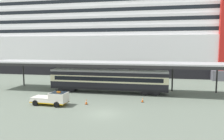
{
  "coord_description": "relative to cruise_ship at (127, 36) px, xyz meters",
  "views": [
    {
      "loc": [
        5.91,
        -24.83,
        8.3
      ],
      "look_at": [
        -0.61,
        8.44,
        4.5
      ],
      "focal_mm": 33.99,
      "sensor_mm": 36.0,
      "label": 1
    }
  ],
  "objects": [
    {
      "name": "train_carriage",
      "position": [
        0.48,
        -30.78,
        -9.14
      ],
      "size": [
        21.03,
        2.81,
        4.11
      ],
      "color": "black",
      "rests_on": "ground"
    },
    {
      "name": "cruise_ship",
      "position": [
        0.0,
        0.0,
        0.0
      ],
      "size": [
        145.27,
        23.26,
        33.68
      ],
      "color": "black",
      "rests_on": "ground"
    },
    {
      "name": "ground_plane",
      "position": [
        2.52,
        -42.83,
        -11.45
      ],
      "size": [
        400.0,
        400.0,
        0.0
      ],
      "primitive_type": "plane",
      "color": "slate"
    },
    {
      "name": "traffic_cone_near",
      "position": [
        6.96,
        -36.52,
        -11.1
      ],
      "size": [
        0.36,
        0.36,
        0.71
      ],
      "color": "black",
      "rests_on": "ground"
    },
    {
      "name": "service_truck",
      "position": [
        -5.44,
        -40.48,
        -10.46
      ],
      "size": [
        5.31,
        2.5,
        2.02
      ],
      "color": "silver",
      "rests_on": "ground"
    },
    {
      "name": "platform_canopy",
      "position": [
        0.48,
        -30.37,
        -6.2
      ],
      "size": [
        45.87,
        6.43,
        5.48
      ],
      "color": "#B2B2B2",
      "rests_on": "ground"
    },
    {
      "name": "traffic_cone_mid",
      "position": [
        -0.9,
        -39.24,
        -11.06
      ],
      "size": [
        0.36,
        0.36,
        0.79
      ],
      "color": "black",
      "rests_on": "ground"
    }
  ]
}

